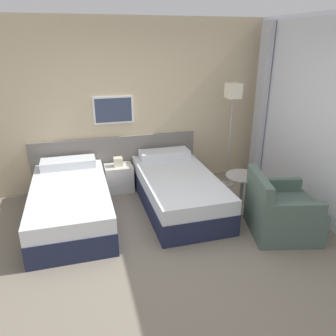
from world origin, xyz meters
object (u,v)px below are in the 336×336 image
bed_near_door (71,203)px  nightstand (119,177)px  bed_near_window (178,189)px  floor_lamp (233,103)px  side_table (242,186)px  armchair (281,214)px

bed_near_door → nightstand: (0.77, 0.78, -0.03)m
bed_near_window → floor_lamp: (1.06, 0.50, 1.16)m
floor_lamp → bed_near_door: bearing=-169.2°
floor_lamp → side_table: size_ratio=3.04×
bed_near_door → floor_lamp: floor_lamp is taller
floor_lamp → side_table: bearing=-103.5°
side_table → nightstand: bearing=143.4°
armchair → floor_lamp: bearing=14.1°
nightstand → side_table: (1.61, -1.19, 0.17)m
nightstand → armchair: (1.83, -1.85, 0.04)m
bed_near_door → side_table: (2.38, -0.42, 0.14)m
bed_near_door → side_table: bed_near_door is taller
side_table → armchair: size_ratio=0.58×
nightstand → floor_lamp: (1.83, -0.28, 1.19)m
bed_near_door → armchair: bearing=-22.4°
nightstand → floor_lamp: size_ratio=0.33×
floor_lamp → side_table: floor_lamp is taller
armchair → bed_near_window: bearing=58.7°
bed_near_window → armchair: armchair is taller
floor_lamp → side_table: 1.39m
bed_near_door → bed_near_window: (1.55, 0.00, 0.00)m
bed_near_window → side_table: 0.95m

